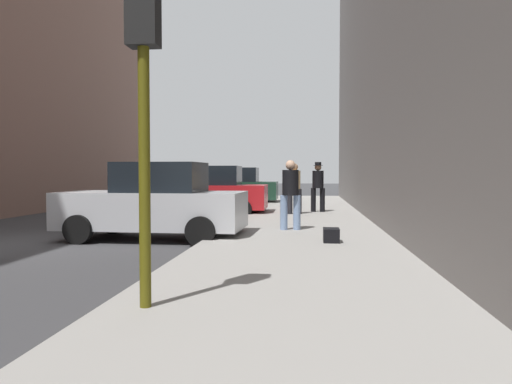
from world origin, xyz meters
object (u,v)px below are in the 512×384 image
object	(u,v)px
traffic_light	(144,56)
parked_dark_green_sedan	(235,187)
parked_silver_sedan	(155,203)
parked_red_hatchback	(209,192)
fire_hydrant	(261,201)
pedestrian_in_tan_coat	(294,186)
pedestrian_in_jeans	(290,191)
pedestrian_with_fedora	(318,184)
duffel_bag	(331,235)

from	to	relation	value
traffic_light	parked_dark_green_sedan	bearing A→B (deg)	95.62
parked_silver_sedan	parked_red_hatchback	world-z (taller)	same
parked_red_hatchback	parked_dark_green_sedan	distance (m)	6.28
fire_hydrant	pedestrian_in_tan_coat	size ratio (longest dim) A/B	0.41
fire_hydrant	pedestrian_in_jeans	distance (m)	6.09
pedestrian_in_tan_coat	pedestrian_with_fedora	bearing A→B (deg)	51.16
fire_hydrant	duffel_bag	size ratio (longest dim) A/B	1.60
pedestrian_in_jeans	parked_silver_sedan	bearing A→B (deg)	-162.12
fire_hydrant	traffic_light	distance (m)	13.30
fire_hydrant	traffic_light	bearing A→B (deg)	-89.78
traffic_light	pedestrian_in_tan_coat	world-z (taller)	traffic_light
fire_hydrant	pedestrian_with_fedora	xyz separation A→B (m)	(2.08, -0.21, 0.64)
parked_red_hatchback	pedestrian_with_fedora	size ratio (longest dim) A/B	2.38
fire_hydrant	pedestrian_with_fedora	size ratio (longest dim) A/B	0.40
pedestrian_with_fedora	duffel_bag	xyz separation A→B (m)	(0.13, -7.79, -0.85)
parked_red_hatchback	parked_silver_sedan	bearing A→B (deg)	-90.00
parked_silver_sedan	pedestrian_with_fedora	bearing A→B (deg)	59.93
traffic_light	duffel_bag	distance (m)	6.07
traffic_light	fire_hydrant	bearing A→B (deg)	90.22
duffel_bag	parked_dark_green_sedan	bearing A→B (deg)	106.27
pedestrian_in_tan_coat	parked_dark_green_sedan	bearing A→B (deg)	113.85
parked_silver_sedan	parked_red_hatchback	size ratio (longest dim) A/B	1.01
parked_red_hatchback	duffel_bag	size ratio (longest dim) A/B	9.59
pedestrian_in_tan_coat	parked_red_hatchback	bearing A→B (deg)	167.68
parked_silver_sedan	pedestrian_with_fedora	distance (m)	7.76
parked_dark_green_sedan	duffel_bag	size ratio (longest dim) A/B	9.57
parked_red_hatchback	pedestrian_in_jeans	world-z (taller)	pedestrian_in_jeans
parked_dark_green_sedan	pedestrian_in_jeans	size ratio (longest dim) A/B	2.46
traffic_light	duffel_bag	bearing A→B (deg)	67.12
parked_silver_sedan	pedestrian_in_jeans	bearing A→B (deg)	17.88
pedestrian_in_jeans	pedestrian_with_fedora	bearing A→B (deg)	82.25
parked_silver_sedan	parked_red_hatchback	distance (m)	6.38
pedestrian_in_tan_coat	pedestrian_in_jeans	bearing A→B (deg)	-89.60
traffic_light	duffel_bag	world-z (taller)	traffic_light
parked_dark_green_sedan	pedestrian_in_jeans	xyz separation A→B (m)	(3.11, -11.66, 0.26)
parked_dark_green_sedan	duffel_bag	xyz separation A→B (m)	(4.01, -13.74, -0.56)
parked_red_hatchback	parked_dark_green_sedan	xyz separation A→B (m)	(0.00, 6.28, 0.00)
pedestrian_with_fedora	duffel_bag	bearing A→B (deg)	-89.08
parked_silver_sedan	parked_dark_green_sedan	world-z (taller)	same
pedestrian_in_jeans	pedestrian_with_fedora	world-z (taller)	pedestrian_with_fedora
parked_red_hatchback	pedestrian_in_jeans	size ratio (longest dim) A/B	2.47
duffel_bag	pedestrian_in_tan_coat	bearing A→B (deg)	97.84
pedestrian_in_jeans	fire_hydrant	bearing A→B (deg)	102.43
pedestrian_with_fedora	parked_red_hatchback	bearing A→B (deg)	-175.09
fire_hydrant	pedestrian_with_fedora	distance (m)	2.19
parked_silver_sedan	fire_hydrant	bearing A→B (deg)	75.39
parked_red_hatchback	pedestrian_with_fedora	world-z (taller)	pedestrian_with_fedora
pedestrian_in_jeans	duffel_bag	size ratio (longest dim) A/B	3.89
duffel_bag	traffic_light	bearing A→B (deg)	-112.88
parked_red_hatchback	duffel_bag	xyz separation A→B (m)	(4.01, -7.45, -0.56)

